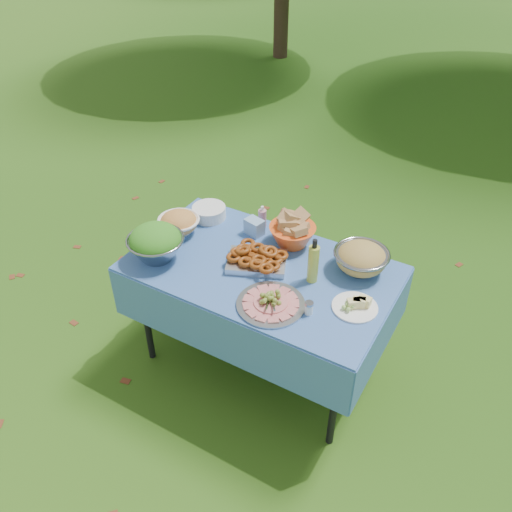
{
  "coord_description": "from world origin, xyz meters",
  "views": [
    {
      "loc": [
        1.15,
        -2.04,
        2.63
      ],
      "look_at": [
        -0.03,
        0.0,
        0.83
      ],
      "focal_mm": 38.0,
      "sensor_mm": 36.0,
      "label": 1
    }
  ],
  "objects": [
    {
      "name": "fried_tray",
      "position": [
        -0.03,
        0.01,
        0.8
      ],
      "size": [
        0.39,
        0.34,
        0.08
      ],
      "primitive_type": "cube",
      "rotation": [
        0.0,
        0.0,
        0.4
      ],
      "color": "silver",
      "rests_on": "picnic_table"
    },
    {
      "name": "wipes_box",
      "position": [
        -0.2,
        0.26,
        0.81
      ],
      "size": [
        0.12,
        0.1,
        0.1
      ],
      "primitive_type": "cube",
      "rotation": [
        0.0,
        0.0,
        -0.25
      ],
      "color": "#8CB6E4",
      "rests_on": "picnic_table"
    },
    {
      "name": "sanitizer_bottle",
      "position": [
        -0.19,
        0.35,
        0.83
      ],
      "size": [
        0.05,
        0.05,
        0.14
      ],
      "primitive_type": "cylinder",
      "rotation": [
        0.0,
        0.0,
        0.05
      ],
      "color": "pink",
      "rests_on": "picnic_table"
    },
    {
      "name": "picnic_table",
      "position": [
        0.0,
        0.0,
        0.38
      ],
      "size": [
        1.46,
        0.86,
        0.76
      ],
      "primitive_type": "cube",
      "color": "#75A1E1",
      "rests_on": "ground"
    },
    {
      "name": "pasta_bowl_white",
      "position": [
        -0.6,
        0.05,
        0.83
      ],
      "size": [
        0.26,
        0.26,
        0.14
      ],
      "primitive_type": null,
      "rotation": [
        0.0,
        0.0,
        0.05
      ],
      "color": "white",
      "rests_on": "picnic_table"
    },
    {
      "name": "charcuterie_platter",
      "position": [
        0.19,
        -0.24,
        0.8
      ],
      "size": [
        0.4,
        0.4,
        0.08
      ],
      "primitive_type": "cylinder",
      "rotation": [
        0.0,
        0.0,
        -0.14
      ],
      "color": "#A2A5A9",
      "rests_on": "picnic_table"
    },
    {
      "name": "salad_bowl",
      "position": [
        -0.55,
        -0.22,
        0.87
      ],
      "size": [
        0.42,
        0.42,
        0.21
      ],
      "primitive_type": null,
      "rotation": [
        0.0,
        0.0,
        -0.41
      ],
      "color": "#919498",
      "rests_on": "picnic_table"
    },
    {
      "name": "ground",
      "position": [
        0.0,
        0.0,
        0.0
      ],
      "size": [
        80.0,
        80.0,
        0.0
      ],
      "primitive_type": "plane",
      "color": "#0F3B0A",
      "rests_on": "ground"
    },
    {
      "name": "pasta_bowl_steel",
      "position": [
        0.48,
        0.26,
        0.84
      ],
      "size": [
        0.34,
        0.34,
        0.16
      ],
      "primitive_type": null,
      "rotation": [
        0.0,
        0.0,
        0.13
      ],
      "color": "#919498",
      "rests_on": "picnic_table"
    },
    {
      "name": "oil_bottle",
      "position": [
        0.29,
        0.04,
        0.89
      ],
      "size": [
        0.06,
        0.06,
        0.27
      ],
      "primitive_type": "cylinder",
      "rotation": [
        0.0,
        0.0,
        0.03
      ],
      "color": "#BAC73F",
      "rests_on": "picnic_table"
    },
    {
      "name": "bread_bowl",
      "position": [
        0.04,
        0.28,
        0.85
      ],
      "size": [
        0.31,
        0.31,
        0.18
      ],
      "primitive_type": null,
      "rotation": [
        0.0,
        0.0,
        -0.13
      ],
      "color": "#FA5A1E",
      "rests_on": "picnic_table"
    },
    {
      "name": "shaker",
      "position": [
        0.39,
        -0.2,
        0.8
      ],
      "size": [
        0.05,
        0.05,
        0.07
      ],
      "primitive_type": "cylinder",
      "rotation": [
        0.0,
        0.0,
        0.25
      ],
      "color": "white",
      "rests_on": "picnic_table"
    },
    {
      "name": "cheese_plate",
      "position": [
        0.57,
        -0.05,
        0.79
      ],
      "size": [
        0.27,
        0.27,
        0.06
      ],
      "primitive_type": "cylinder",
      "rotation": [
        0.0,
        0.0,
        -0.19
      ],
      "color": "white",
      "rests_on": "picnic_table"
    },
    {
      "name": "plate_stack",
      "position": [
        -0.53,
        0.27,
        0.8
      ],
      "size": [
        0.22,
        0.22,
        0.08
      ],
      "primitive_type": "cylinder",
      "rotation": [
        0.0,
        0.0,
        0.04
      ],
      "color": "white",
      "rests_on": "picnic_table"
    }
  ]
}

